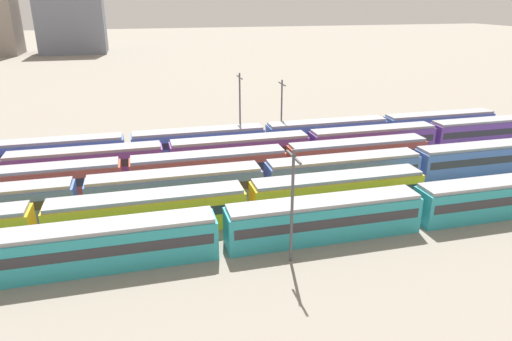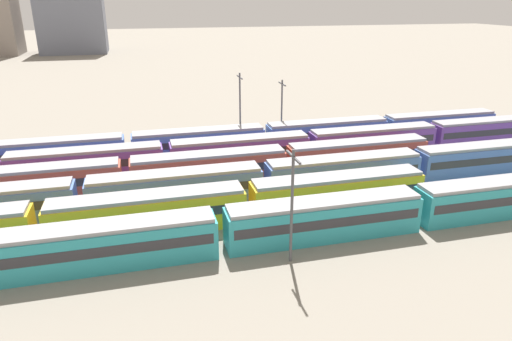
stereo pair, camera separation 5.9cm
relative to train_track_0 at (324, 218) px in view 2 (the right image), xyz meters
The scene contains 10 objects.
train_track_0 is the anchor object (origin of this frame).
train_track_1 16.14m from the train_track_0, 161.20° to the left, with size 55.80×3.06×3.75m.
train_track_2 19.18m from the train_track_0, 32.84° to the left, with size 112.50×3.06×3.75m.
train_track_3 23.35m from the train_track_0, 138.08° to the left, with size 74.70×3.06×3.75m.
train_track_4 21.76m from the train_track_0, 72.88° to the left, with size 112.50×3.06×3.75m.
train_track_5 27.11m from the train_track_0, 106.45° to the left, with size 93.60×3.06×3.75m.
catenary_pole_0 6.26m from the train_track_0, 143.71° to the right, with size 0.24×3.20×9.74m.
catenary_pole_1 29.08m from the train_track_0, 92.45° to the left, with size 0.24×3.20×10.69m.
catenary_pole_3 29.78m from the train_track_0, 79.96° to the left, with size 0.24×3.20×9.40m.
distant_building_2 169.82m from the train_track_0, 102.77° to the left, with size 24.35×20.19×25.58m, color slate.
Camera 2 is at (17.55, -34.40, 20.54)m, focal length 32.20 mm.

